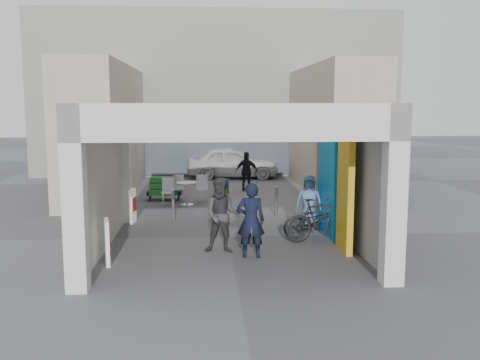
{
  "coord_description": "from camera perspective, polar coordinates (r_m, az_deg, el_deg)",
  "views": [
    {
      "loc": [
        -0.61,
        -13.84,
        3.47
      ],
      "look_at": [
        0.38,
        1.0,
        1.37
      ],
      "focal_mm": 40.0,
      "sensor_mm": 36.0,
      "label": 1
    }
  ],
  "objects": [
    {
      "name": "bicycle_front",
      "position": [
        14.19,
        8.13,
        -4.28
      ],
      "size": [
        1.83,
        0.77,
        0.94
      ],
      "primitive_type": "imported",
      "rotation": [
        0.0,
        0.0,
        1.66
      ],
      "color": "black",
      "rests_on": "ground"
    },
    {
      "name": "advert_board_near",
      "position": [
        12.08,
        -13.96,
        -6.42
      ],
      "size": [
        0.2,
        0.55,
        1.0
      ],
      "rotation": [
        0.0,
        0.0,
        0.22
      ],
      "color": "silver",
      "rests_on": "ground"
    },
    {
      "name": "bollard_right",
      "position": [
        16.76,
        3.9,
        -2.31
      ],
      "size": [
        0.09,
        0.09,
        0.94
      ],
      "primitive_type": "cylinder",
      "color": "gray",
      "rests_on": "ground"
    },
    {
      "name": "man_crates",
      "position": [
        21.59,
        0.73,
        0.9
      ],
      "size": [
        0.98,
        0.54,
        1.59
      ],
      "primitive_type": "imported",
      "rotation": [
        0.0,
        0.0,
        2.97
      ],
      "color": "black",
      "rests_on": "ground"
    },
    {
      "name": "border_collie",
      "position": [
        14.34,
        1.0,
        -4.81
      ],
      "size": [
        0.26,
        0.52,
        0.72
      ],
      "rotation": [
        0.0,
        0.0,
        0.43
      ],
      "color": "black",
      "rests_on": "ground"
    },
    {
      "name": "man_elderly",
      "position": [
        15.11,
        7.36,
        -2.37
      ],
      "size": [
        0.84,
        0.65,
        1.52
      ],
      "primitive_type": "imported",
      "rotation": [
        0.0,
        0.0,
        -0.24
      ],
      "color": "#51749D",
      "rests_on": "ground"
    },
    {
      "name": "bollard_center",
      "position": [
        16.6,
        -1.99,
        -2.32
      ],
      "size": [
        0.09,
        0.09,
        0.98
      ],
      "primitive_type": "cylinder",
      "color": "gray",
      "rests_on": "ground"
    },
    {
      "name": "bicycle_rear",
      "position": [
        13.89,
        8.39,
        -4.18
      ],
      "size": [
        1.92,
        1.05,
        1.11
      ],
      "primitive_type": "imported",
      "rotation": [
        0.0,
        0.0,
        1.87
      ],
      "color": "black",
      "rests_on": "ground"
    },
    {
      "name": "plaza_bldg_right",
      "position": [
        21.96,
        9.69,
        5.37
      ],
      "size": [
        2.0,
        9.0,
        5.0
      ],
      "primitive_type": "cube",
      "color": "#B5A996",
      "rests_on": "ground"
    },
    {
      "name": "man_with_dog",
      "position": [
        12.19,
        1.17,
        -4.32
      ],
      "size": [
        0.66,
        0.46,
        1.73
      ],
      "primitive_type": "imported",
      "rotation": [
        0.0,
        0.0,
        3.06
      ],
      "color": "black",
      "rests_on": "ground"
    },
    {
      "name": "far_building",
      "position": [
        27.85,
        -2.59,
        9.08
      ],
      "size": [
        18.0,
        4.08,
        8.0
      ],
      "color": "white",
      "rests_on": "ground"
    },
    {
      "name": "arcade_canopy",
      "position": [
        13.12,
        1.23,
        2.91
      ],
      "size": [
        6.4,
        6.45,
        6.4
      ],
      "color": "silver",
      "rests_on": "ground"
    },
    {
      "name": "man_back_turned",
      "position": [
        12.59,
        -1.9,
        -3.78
      ],
      "size": [
        0.94,
        0.77,
        1.79
      ],
      "primitive_type": "imported",
      "rotation": [
        0.0,
        0.0,
        -0.11
      ],
      "color": "#373739",
      "rests_on": "ground"
    },
    {
      "name": "plaza_bldg_left",
      "position": [
        21.71,
        -14.19,
        5.21
      ],
      "size": [
        2.0,
        9.0,
        5.0
      ],
      "primitive_type": "cube",
      "color": "#B5A996",
      "rests_on": "ground"
    },
    {
      "name": "advert_board_far",
      "position": [
        16.16,
        -11.35,
        -2.71
      ],
      "size": [
        0.15,
        0.56,
        1.0
      ],
      "rotation": [
        0.0,
        0.0,
        -0.11
      ],
      "color": "silver",
      "rests_on": "ground"
    },
    {
      "name": "white_van",
      "position": [
        25.52,
        -0.75,
        1.86
      ],
      "size": [
        4.42,
        2.01,
        1.47
      ],
      "primitive_type": "imported",
      "rotation": [
        0.0,
        0.0,
        1.51
      ],
      "color": "silver",
      "rests_on": "ground"
    },
    {
      "name": "crate_stack",
      "position": [
        21.04,
        -1.89,
        -0.71
      ],
      "size": [
        0.52,
        0.45,
        0.56
      ],
      "rotation": [
        0.0,
        0.0,
        -0.25
      ],
      "color": "#1A5718",
      "rests_on": "ground"
    },
    {
      "name": "cafe_set",
      "position": [
        19.04,
        -6.05,
        -1.49
      ],
      "size": [
        1.58,
        1.28,
        0.96
      ],
      "rotation": [
        0.0,
        0.0,
        0.02
      ],
      "color": "#AEAEB3",
      "rests_on": "ground"
    },
    {
      "name": "ground",
      "position": [
        14.28,
        -1.26,
        -6.05
      ],
      "size": [
        90.0,
        90.0,
        0.0
      ],
      "primitive_type": "plane",
      "color": "#56565B",
      "rests_on": "ground"
    },
    {
      "name": "produce_stand",
      "position": [
        19.83,
        -8.08,
        -1.18
      ],
      "size": [
        1.26,
        0.68,
        0.83
      ],
      "rotation": [
        0.0,
        0.0,
        -0.35
      ],
      "color": "black",
      "rests_on": "ground"
    },
    {
      "name": "bollard_left",
      "position": [
        16.37,
        -7.14,
        -2.63
      ],
      "size": [
        0.09,
        0.09,
        0.92
      ],
      "primitive_type": "cylinder",
      "color": "gray",
      "rests_on": "ground"
    }
  ]
}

